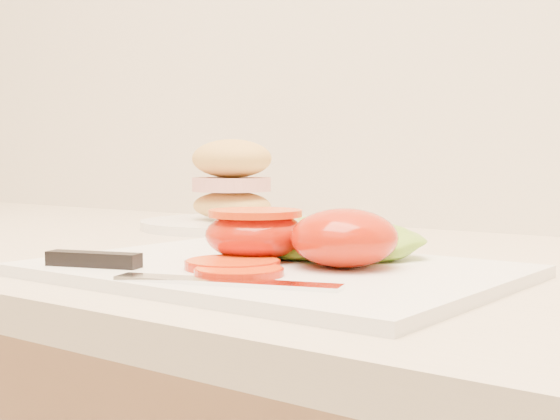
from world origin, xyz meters
The scene contains 9 objects.
cutting_board centered at (-0.26, 1.54, 0.94)m, with size 0.38×0.27×0.01m, color white.
tomato_half_dome centered at (-0.21, 1.56, 0.96)m, with size 0.09×0.09×0.05m, color #B71D00.
tomato_half_cut centered at (-0.29, 1.55, 0.96)m, with size 0.09×0.09×0.04m.
tomato_slice_0 centered at (-0.28, 1.50, 0.94)m, with size 0.07×0.07×0.01m, color #F64B11.
tomato_slice_1 centered at (-0.25, 1.47, 0.94)m, with size 0.07×0.07×0.01m, color #F64B11.
lettuce_leaf_0 centered at (-0.28, 1.62, 0.96)m, with size 0.17×0.11×0.03m, color #75AE2E.
lettuce_leaf_1 centered at (-0.23, 1.62, 0.95)m, with size 0.12×0.09×0.03m, color #75AE2E.
knife centered at (-0.32, 1.44, 0.94)m, with size 0.27×0.07×0.01m.
sandwich_plate centered at (-0.57, 1.84, 0.97)m, with size 0.25×0.25×0.12m.
Camera 1 is at (0.13, 1.03, 1.03)m, focal length 50.00 mm.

